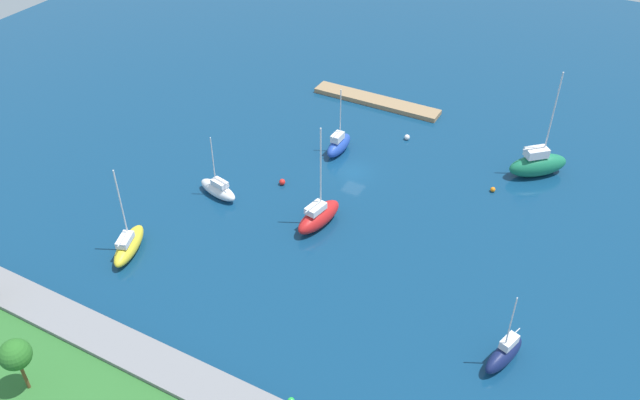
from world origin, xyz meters
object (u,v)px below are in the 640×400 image
object	(u,v)px
sailboat_yellow_along_channel	(129,245)
mooring_buoy_red	(282,182)
sailboat_white_east_end	(218,189)
mooring_buoy_orange	(493,189)
sailboat_blue_center_basin	(339,144)
mooring_buoy_white	(407,137)
park_tree_west	(15,355)
sailboat_red_west_end	(319,216)
sailboat_navy_lone_south	(504,354)
pier_dock	(376,101)
sailboat_green_by_breakwater	(538,164)

from	to	relation	value
sailboat_yellow_along_channel	mooring_buoy_red	bearing A→B (deg)	-42.78
sailboat_white_east_end	mooring_buoy_orange	size ratio (longest dim) A/B	12.91
sailboat_blue_center_basin	mooring_buoy_white	xyz separation A→B (m)	(-6.64, -7.15, -0.82)
park_tree_west	sailboat_red_west_end	world-z (taller)	sailboat_red_west_end
sailboat_navy_lone_south	sailboat_white_east_end	xyz separation A→B (m)	(36.48, -8.29, -0.17)
pier_dock	mooring_buoy_orange	size ratio (longest dim) A/B	31.14
sailboat_white_east_end	sailboat_green_by_breakwater	bearing A→B (deg)	-132.08
sailboat_red_west_end	mooring_buoy_red	bearing A→B (deg)	68.08
park_tree_west	mooring_buoy_red	size ratio (longest dim) A/B	7.20
pier_dock	mooring_buoy_orange	distance (m)	25.20
sailboat_yellow_along_channel	sailboat_white_east_end	distance (m)	12.99
sailboat_navy_lone_south	mooring_buoy_orange	xyz separation A→B (m)	(8.12, -24.58, -0.82)
pier_dock	mooring_buoy_white	bearing A→B (deg)	137.11
park_tree_west	mooring_buoy_white	xyz separation A→B (m)	(-12.18, -52.89, -4.81)
sailboat_yellow_along_channel	sailboat_green_by_breakwater	world-z (taller)	sailboat_green_by_breakwater
park_tree_west	sailboat_green_by_breakwater	world-z (taller)	sailboat_green_by_breakwater
sailboat_green_by_breakwater	mooring_buoy_red	bearing A→B (deg)	169.79
sailboat_white_east_end	sailboat_navy_lone_south	bearing A→B (deg)	-179.74
pier_dock	sailboat_green_by_breakwater	world-z (taller)	sailboat_green_by_breakwater
pier_dock	sailboat_yellow_along_channel	bearing A→B (deg)	77.57
sailboat_blue_center_basin	mooring_buoy_orange	bearing A→B (deg)	-86.63
sailboat_white_east_end	mooring_buoy_red	size ratio (longest dim) A/B	10.48
sailboat_green_by_breakwater	sailboat_yellow_along_channel	bearing A→B (deg)	-176.90
sailboat_navy_lone_south	pier_dock	bearing A→B (deg)	-124.97
pier_dock	mooring_buoy_orange	world-z (taller)	pier_dock
pier_dock	mooring_buoy_red	bearing A→B (deg)	86.36
sailboat_navy_lone_south	mooring_buoy_orange	bearing A→B (deg)	-144.55
mooring_buoy_white	sailboat_red_west_end	bearing A→B (deg)	85.33
mooring_buoy_red	mooring_buoy_white	distance (m)	19.27
pier_dock	sailboat_red_west_end	distance (m)	29.50
sailboat_red_west_end	park_tree_west	bearing A→B (deg)	171.62
park_tree_west	mooring_buoy_red	bearing A→B (deg)	-94.46
sailboat_white_east_end	mooring_buoy_orange	distance (m)	32.72
mooring_buoy_red	sailboat_navy_lone_south	bearing A→B (deg)	155.99
sailboat_green_by_breakwater	mooring_buoy_white	bearing A→B (deg)	137.24
sailboat_blue_center_basin	mooring_buoy_white	world-z (taller)	sailboat_blue_center_basin
park_tree_west	sailboat_white_east_end	bearing A→B (deg)	-85.03
sailboat_red_west_end	sailboat_white_east_end	xyz separation A→B (m)	(13.07, 0.79, -0.34)
sailboat_yellow_along_channel	sailboat_navy_lone_south	world-z (taller)	sailboat_yellow_along_channel
sailboat_yellow_along_channel	sailboat_green_by_breakwater	distance (m)	49.10
park_tree_west	mooring_buoy_white	distance (m)	54.49
mooring_buoy_red	mooring_buoy_white	xyz separation A→B (m)	(-9.37, -16.84, -0.01)
sailboat_red_west_end	mooring_buoy_white	bearing A→B (deg)	5.34
sailboat_red_west_end	sailboat_navy_lone_south	bearing A→B (deg)	-101.18
pier_dock	sailboat_yellow_along_channel	world-z (taller)	sailboat_yellow_along_channel
park_tree_west	sailboat_red_west_end	bearing A→B (deg)	-108.39
sailboat_blue_center_basin	sailboat_green_by_breakwater	bearing A→B (deg)	-73.11
park_tree_west	sailboat_navy_lone_south	bearing A→B (deg)	-146.69
pier_dock	sailboat_white_east_end	bearing A→B (deg)	76.72
sailboat_navy_lone_south	sailboat_blue_center_basin	distance (m)	36.79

